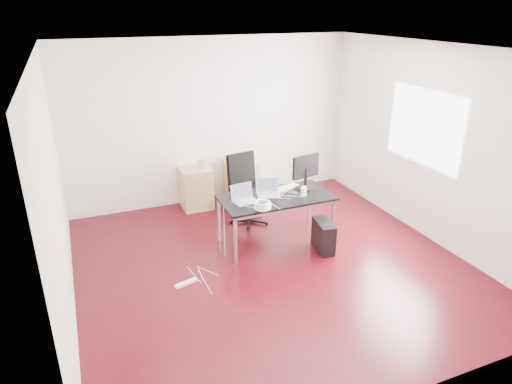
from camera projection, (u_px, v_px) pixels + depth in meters
name	position (u px, v px, depth m)	size (l,w,h in m)	color
room_shell	(276.00, 166.00, 5.65)	(5.00, 5.00, 5.00)	#38060D
desk	(276.00, 200.00, 6.50)	(1.60, 0.80, 0.73)	black
office_chair	(246.00, 185.00, 7.21)	(0.55, 0.57, 1.08)	black
filing_cabinet_left	(196.00, 188.00, 7.80)	(0.50, 0.50, 0.70)	tan
filing_cabinet_right	(241.00, 181.00, 8.09)	(0.50, 0.50, 0.70)	tan
pc_tower	(323.00, 236.00, 6.46)	(0.20, 0.45, 0.44)	black
wastebasket	(230.00, 203.00, 7.73)	(0.24, 0.24, 0.28)	black
power_strip	(186.00, 283.00, 5.73)	(0.30, 0.06, 0.04)	white
laptop_left	(244.00, 198.00, 6.30)	(0.36, 0.29, 0.23)	silver
laptop_right	(268.00, 191.00, 6.51)	(0.39, 0.35, 0.23)	silver
monitor	(306.00, 170.00, 6.67)	(0.45, 0.26, 0.51)	black
keyboard	(285.00, 188.00, 6.75)	(0.44, 0.14, 0.02)	white
cup_white	(304.00, 191.00, 6.49)	(0.08, 0.08, 0.12)	white
cup_brown	(304.00, 189.00, 6.60)	(0.08, 0.08, 0.10)	#57321E
cable_coil	(262.00, 205.00, 6.07)	(0.24, 0.24, 0.11)	white
power_adapter	(269.00, 204.00, 6.21)	(0.07, 0.07, 0.03)	white
speaker	(201.00, 164.00, 7.60)	(0.09, 0.08, 0.18)	#9E9E9E
navy_garment	(238.00, 161.00, 7.91)	(0.30, 0.24, 0.09)	black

